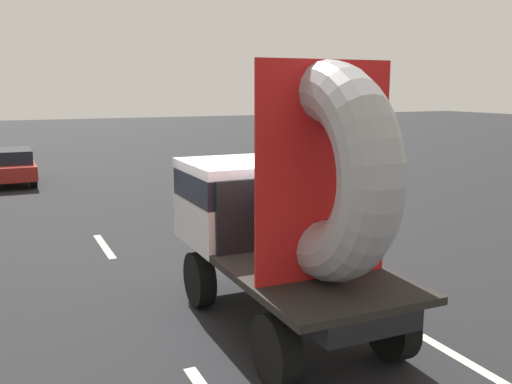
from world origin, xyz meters
TOP-DOWN VIEW (x-y plane):
  - ground_plane at (0.00, 0.00)m, footprint 120.00×120.00m
  - flatbed_truck at (0.11, -0.77)m, footprint 2.02×4.72m
  - distant_sedan at (-3.25, 14.90)m, footprint 1.70×3.96m
  - lane_dash_left_far at (-1.57, 4.73)m, footprint 0.16×2.11m
  - lane_dash_right_near at (1.80, -3.30)m, footprint 0.16×2.69m
  - lane_dash_right_far at (1.80, 5.58)m, footprint 0.16×2.18m

SIDE VIEW (x-z plane):
  - ground_plane at x=0.00m, z-range 0.00..0.00m
  - lane_dash_left_far at x=-1.57m, z-range 0.00..0.01m
  - lane_dash_right_near at x=1.80m, z-range 0.00..0.01m
  - lane_dash_right_far at x=1.80m, z-range 0.00..0.01m
  - distant_sedan at x=-3.25m, z-range 0.05..1.34m
  - flatbed_truck at x=0.11m, z-range -0.08..3.81m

